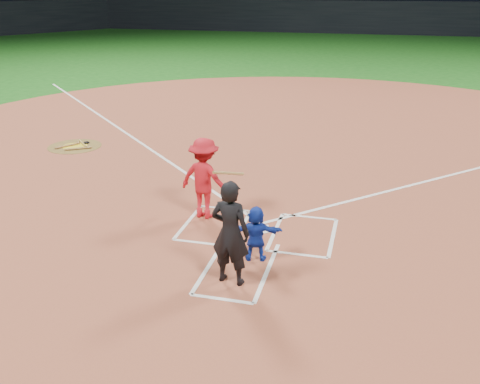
% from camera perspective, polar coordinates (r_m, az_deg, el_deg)
% --- Properties ---
extents(ground, '(120.00, 120.00, 0.00)m').
position_cam_1_polar(ground, '(11.52, 1.94, -4.06)').
color(ground, '#145014').
rests_on(ground, ground).
extents(home_plate_dirt, '(28.00, 28.00, 0.01)m').
position_cam_1_polar(home_plate_dirt, '(17.04, 6.35, 4.46)').
color(home_plate_dirt, brown).
rests_on(home_plate_dirt, ground).
extents(stadium_wall_far, '(80.00, 1.20, 3.20)m').
position_cam_1_polar(stadium_wall_far, '(58.29, 12.79, 17.72)').
color(stadium_wall_far, black).
rests_on(stadium_wall_far, ground).
extents(home_plate, '(0.60, 0.60, 0.02)m').
position_cam_1_polar(home_plate, '(11.51, 1.95, -3.97)').
color(home_plate, white).
rests_on(home_plate, home_plate_dirt).
extents(on_deck_circle, '(1.70, 1.70, 0.01)m').
position_cam_1_polar(on_deck_circle, '(18.11, -17.21, 4.68)').
color(on_deck_circle, brown).
rests_on(on_deck_circle, home_plate_dirt).
extents(on_deck_logo, '(0.80, 0.80, 0.00)m').
position_cam_1_polar(on_deck_logo, '(18.11, -17.22, 4.70)').
color(on_deck_logo, gold).
rests_on(on_deck_logo, on_deck_circle).
extents(on_deck_bat_a, '(0.63, 0.65, 0.06)m').
position_cam_1_polar(on_deck_bat_a, '(18.23, -16.42, 4.99)').
color(on_deck_bat_a, olive).
rests_on(on_deck_bat_a, on_deck_circle).
extents(on_deck_bat_b, '(0.50, 0.75, 0.06)m').
position_cam_1_polar(on_deck_bat_b, '(18.12, -17.93, 4.73)').
color(on_deck_bat_b, brown).
rests_on(on_deck_bat_b, on_deck_circle).
extents(on_deck_bat_c, '(0.73, 0.52, 0.06)m').
position_cam_1_polar(on_deck_bat_c, '(17.70, -16.88, 4.46)').
color(on_deck_bat_c, olive).
rests_on(on_deck_bat_c, on_deck_circle).
extents(bat_weight_donut, '(0.19, 0.19, 0.05)m').
position_cam_1_polar(bat_weight_donut, '(18.33, -16.05, 5.10)').
color(bat_weight_donut, black).
rests_on(bat_weight_donut, on_deck_circle).
extents(catcher, '(1.04, 0.49, 1.08)m').
position_cam_1_polar(catcher, '(10.09, 1.70, -4.45)').
color(catcher, '#1432AA').
rests_on(catcher, home_plate_dirt).
extents(umpire, '(0.75, 0.55, 1.90)m').
position_cam_1_polar(umpire, '(9.17, -1.04, -4.39)').
color(umpire, black).
rests_on(umpire, home_plate_dirt).
extents(chalk_markings, '(28.35, 17.32, 0.01)m').
position_cam_1_polar(chalk_markings, '(16.36, 5.98, 3.78)').
color(chalk_markings, white).
rests_on(chalk_markings, home_plate_dirt).
extents(batter_at_plate, '(1.52, 0.96, 1.83)m').
position_cam_1_polar(batter_at_plate, '(11.82, -3.81, 1.47)').
color(batter_at_plate, red).
rests_on(batter_at_plate, home_plate_dirt).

